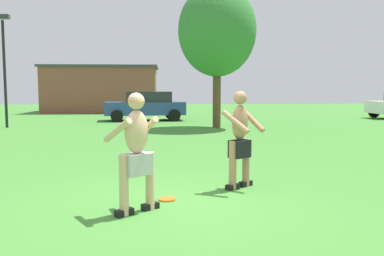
% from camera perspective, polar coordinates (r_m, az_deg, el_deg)
% --- Properties ---
extents(ground_plane, '(80.00, 80.00, 0.00)m').
position_cam_1_polar(ground_plane, '(6.19, -2.95, -10.72)').
color(ground_plane, '#428433').
extents(player_with_cap, '(0.80, 0.77, 1.69)m').
position_cam_1_polar(player_with_cap, '(5.69, -7.78, -2.65)').
color(player_with_cap, black).
rests_on(player_with_cap, ground_plane).
extents(player_in_black, '(0.77, 0.74, 1.70)m').
position_cam_1_polar(player_in_black, '(7.10, 6.74, -1.30)').
color(player_in_black, black).
rests_on(player_in_black, ground_plane).
extents(frisbee, '(0.27, 0.27, 0.03)m').
position_cam_1_polar(frisbee, '(6.46, -3.49, -9.92)').
color(frisbee, orange).
rests_on(frisbee, ground_plane).
extents(car_blue_near_post, '(4.47, 2.40, 1.58)m').
position_cam_1_polar(car_blue_near_post, '(22.38, -6.48, 3.16)').
color(car_blue_near_post, '#2D478C').
rests_on(car_blue_near_post, ground_plane).
extents(lamp_post, '(0.60, 0.24, 4.96)m').
position_cam_1_polar(lamp_post, '(19.98, -24.83, 8.95)').
color(lamp_post, black).
rests_on(lamp_post, ground_plane).
extents(outbuilding_behind_lot, '(8.32, 4.87, 3.40)m').
position_cam_1_polar(outbuilding_behind_lot, '(31.39, -12.45, 5.35)').
color(outbuilding_behind_lot, brown).
rests_on(outbuilding_behind_lot, ground_plane).
extents(tree_right_field, '(3.41, 3.41, 6.27)m').
position_cam_1_polar(tree_right_field, '(18.30, 3.54, 13.41)').
color(tree_right_field, brown).
rests_on(tree_right_field, ground_plane).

